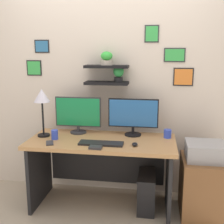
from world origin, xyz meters
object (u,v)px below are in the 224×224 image
Objects in this scene: monitor_left at (78,114)px; printer at (206,151)px; monitor_right at (133,115)px; pen_cup at (55,135)px; computer_mouse at (135,144)px; desk_lamp at (42,99)px; scissors_tray at (96,147)px; cell_phone at (50,143)px; desk at (103,157)px; computer_tower_right at (147,191)px; coffee_mug at (168,134)px; keyboard at (101,143)px; drawer_cabinet at (203,187)px.

printer is at bearing -9.84° from monitor_left.
monitor_right is 5.40× the size of pen_cup.
monitor_right reaches higher than computer_mouse.
monitor_left is 0.78m from computer_mouse.
desk_lamp reaches higher than scissors_tray.
monitor_right is at bearing 6.27° from cell_phone.
desk is 3.80× the size of computer_tower_right.
coffee_mug is at bearing 152.95° from printer.
keyboard is at bearing -154.06° from coffee_mug.
pen_cup is at bearing 155.08° from scissors_tray.
scissors_tray is (0.64, -0.31, -0.39)m from desk_lamp.
coffee_mug is (0.66, 0.32, 0.04)m from keyboard.
drawer_cabinet is (0.74, -0.23, -0.67)m from monitor_right.
desk is at bearing 12.69° from pen_cup.
desk_lamp is 5.12× the size of pen_cup.
computer_tower_right is at bearing 176.73° from drawer_cabinet.
monitor_right is 1.42× the size of printer.
pen_cup is (-0.84, 0.09, 0.04)m from computer_mouse.
monitor_left reaches higher than printer.
monitor_left is at bearing 28.62° from desk_lamp.
monitor_left is at bearing 151.30° from computer_mouse.
desk_lamp is at bearing -151.38° from monitor_left.
cell_phone is 1.61m from drawer_cabinet.
desk_lamp is 1.35× the size of printer.
coffee_mug reaches higher than keyboard.
printer is (0.00, -0.00, 0.39)m from drawer_cabinet.
monitor_right is 1.02m from drawer_cabinet.
monitor_right reaches higher than pen_cup.
monitor_right is at bearing 28.19° from desk.
coffee_mug is at bearing 33.35° from scissors_tray.
computer_mouse is at bearing -127.50° from computer_tower_right.
coffee_mug is (0.32, 0.31, 0.03)m from computer_mouse.
pen_cup is at bearing 174.09° from computer_mouse.
cell_phone is at bearing -167.54° from computer_tower_right.
computer_mouse is at bearing -5.91° from pen_cup.
scissors_tray is (-0.31, -0.50, -0.21)m from monitor_right.
monitor_right reaches higher than cell_phone.
monitor_left is 0.50m from cell_phone.
computer_tower_right is (0.12, 0.16, -0.57)m from computer_mouse.
desk is at bearing 95.93° from keyboard.
desk is 2.97× the size of desk_lamp.
monitor_left is 0.43m from desk_lamp.
cell_phone is (-0.51, -0.05, -0.01)m from keyboard.
keyboard is at bearing -172.64° from drawer_cabinet.
computer_mouse is (0.66, -0.36, -0.20)m from monitor_left.
computer_mouse is 0.85m from cell_phone.
monitor_right is 4.50× the size of scissors_tray.
pen_cup reaches higher than cell_phone.
monitor_left is 5.14× the size of pen_cup.
monitor_left is 4.28× the size of scissors_tray.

